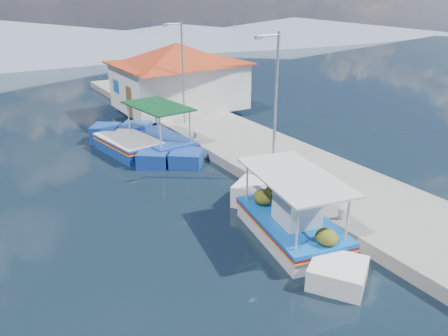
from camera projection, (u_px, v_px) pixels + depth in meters
ground at (205, 223)px, 16.21m from camera, size 160.00×160.00×0.00m
quay at (247, 146)px, 23.72m from camera, size 5.00×44.00×0.50m
bollards at (221, 149)px, 21.97m from camera, size 0.20×17.20×0.30m
main_caique at (290, 224)px, 15.13m from camera, size 3.19×7.76×2.60m
caique_green_canopy at (159, 143)px, 23.56m from camera, size 2.79×7.45×2.80m
caique_blue_hull at (128, 146)px, 23.36m from camera, size 2.85×7.00×1.26m
harbor_building at (179, 74)px, 30.11m from camera, size 10.49×10.49×4.40m
lamp_post_near at (274, 97)px, 18.54m from camera, size 1.21×0.14×6.00m
lamp_post_far at (181, 68)px, 25.72m from camera, size 1.21×0.14×6.00m
mountain_ridge at (58, 38)px, 63.21m from camera, size 171.40×96.00×5.50m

